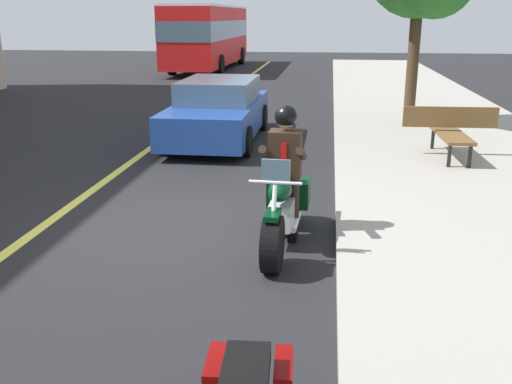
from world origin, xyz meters
The scene contains 7 objects.
ground_plane centered at (0.00, 0.00, 0.00)m, with size 80.00×80.00×0.00m, color black.
lane_center_stripe centered at (0.00, -2.00, 0.01)m, with size 60.00×0.16×0.01m, color #E5DB4C.
motorcycle_main centered at (0.35, 1.32, 0.45)m, with size 2.22×0.65×1.26m.
rider_main centered at (0.16, 1.33, 1.04)m, with size 0.64×0.57×1.74m.
bus_near centered at (-23.96, -4.68, 1.87)m, with size 11.05×2.70×3.30m.
car_silver centered at (-5.76, -0.67, 0.69)m, with size 4.60×1.92×1.40m.
bench_sidewalk centered at (-4.16, 4.20, 0.71)m, with size 1.81×1.80×0.95m.
Camera 1 is at (7.11, 1.85, 2.78)m, focal length 40.08 mm.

